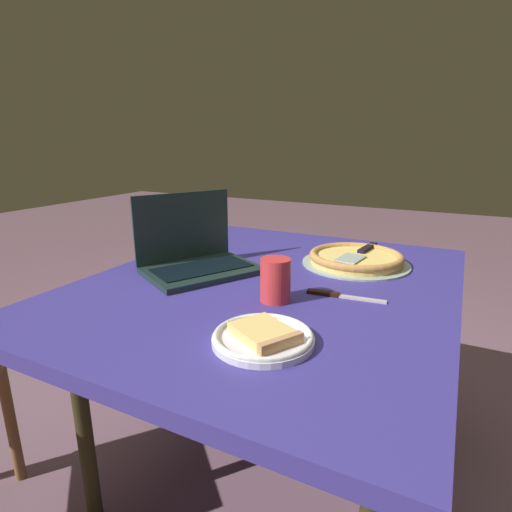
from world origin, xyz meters
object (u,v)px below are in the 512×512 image
table_knife (337,295)px  drink_cup (275,279)px  pizza_plate (264,337)px  pizza_tray (356,258)px  laptop (196,255)px  dining_table (271,296)px

table_knife → drink_cup: drink_cup is taller
pizza_plate → pizza_tray: (-0.64, 0.04, 0.01)m
laptop → pizza_plate: size_ratio=1.94×
table_knife → laptop: bearing=-92.4°
laptop → drink_cup: bearing=70.0°
dining_table → pizza_plate: 0.41m
pizza_plate → drink_cup: bearing=-161.5°
pizza_plate → drink_cup: (-0.22, -0.07, 0.04)m
drink_cup → dining_table: bearing=-152.0°
drink_cup → pizza_plate: bearing=18.5°
pizza_tray → pizza_plate: bearing=-3.1°
pizza_tray → table_knife: bearing=5.2°
pizza_tray → drink_cup: (0.42, -0.11, 0.04)m
pizza_tray → drink_cup: 0.44m
dining_table → pizza_plate: size_ratio=5.91×
laptop → table_knife: 0.48m
dining_table → pizza_plate: (0.37, 0.15, 0.07)m
laptop → pizza_tray: bearing=123.8°
dining_table → table_knife: 0.23m
drink_cup → table_knife: bearing=126.3°
dining_table → pizza_tray: pizza_tray is taller
table_knife → pizza_plate: bearing=-11.1°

